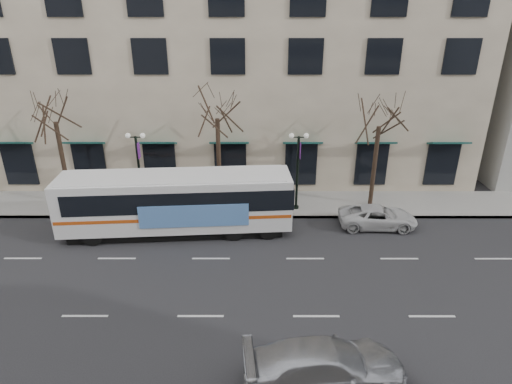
{
  "coord_description": "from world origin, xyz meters",
  "views": [
    {
      "loc": [
        2.42,
        -17.08,
        12.27
      ],
      "look_at": [
        2.39,
        1.97,
        4.0
      ],
      "focal_mm": 30.0,
      "sensor_mm": 36.0,
      "label": 1
    }
  ],
  "objects_px": {
    "lamp_post_left": "(139,168)",
    "city_bus": "(178,201)",
    "tree_far_left": "(53,107)",
    "tree_far_right": "(381,111)",
    "tree_far_mid": "(217,103)",
    "lamp_post_right": "(298,168)",
    "silver_car": "(325,366)",
    "white_pickup": "(378,217)"
  },
  "relations": [
    {
      "from": "lamp_post_left",
      "to": "city_bus",
      "type": "bearing_deg",
      "value": -45.26
    },
    {
      "from": "tree_far_left",
      "to": "city_bus",
      "type": "distance_m",
      "value": 9.83
    },
    {
      "from": "tree_far_left",
      "to": "tree_far_right",
      "type": "bearing_deg",
      "value": 0.0
    },
    {
      "from": "tree_far_right",
      "to": "lamp_post_left",
      "type": "relative_size",
      "value": 1.55
    },
    {
      "from": "tree_far_left",
      "to": "tree_far_mid",
      "type": "height_order",
      "value": "tree_far_mid"
    },
    {
      "from": "tree_far_left",
      "to": "tree_far_mid",
      "type": "distance_m",
      "value": 10.0
    },
    {
      "from": "tree_far_mid",
      "to": "lamp_post_right",
      "type": "bearing_deg",
      "value": -6.83
    },
    {
      "from": "silver_car",
      "to": "lamp_post_right",
      "type": "bearing_deg",
      "value": -6.47
    },
    {
      "from": "tree_far_left",
      "to": "city_bus",
      "type": "bearing_deg",
      "value": -23.91
    },
    {
      "from": "tree_far_right",
      "to": "city_bus",
      "type": "height_order",
      "value": "tree_far_right"
    },
    {
      "from": "lamp_post_left",
      "to": "white_pickup",
      "type": "distance_m",
      "value": 15.06
    },
    {
      "from": "tree_far_mid",
      "to": "tree_far_right",
      "type": "xyz_separation_m",
      "value": [
        10.0,
        -0.0,
        -0.48
      ]
    },
    {
      "from": "tree_far_mid",
      "to": "white_pickup",
      "type": "bearing_deg",
      "value": -16.31
    },
    {
      "from": "tree_far_left",
      "to": "tree_far_right",
      "type": "relative_size",
      "value": 1.03
    },
    {
      "from": "lamp_post_right",
      "to": "silver_car",
      "type": "bearing_deg",
      "value": -90.79
    },
    {
      "from": "tree_far_right",
      "to": "lamp_post_right",
      "type": "height_order",
      "value": "tree_far_right"
    },
    {
      "from": "lamp_post_left",
      "to": "white_pickup",
      "type": "relative_size",
      "value": 1.12
    },
    {
      "from": "lamp_post_left",
      "to": "tree_far_left",
      "type": "bearing_deg",
      "value": 173.17
    },
    {
      "from": "tree_far_right",
      "to": "lamp_post_right",
      "type": "xyz_separation_m",
      "value": [
        -4.99,
        -0.6,
        -3.48
      ]
    },
    {
      "from": "tree_far_right",
      "to": "silver_car",
      "type": "xyz_separation_m",
      "value": [
        -5.19,
        -14.7,
        -5.59
      ]
    },
    {
      "from": "tree_far_mid",
      "to": "lamp_post_right",
      "type": "height_order",
      "value": "tree_far_mid"
    },
    {
      "from": "lamp_post_left",
      "to": "white_pickup",
      "type": "xyz_separation_m",
      "value": [
        14.72,
        -2.25,
        -2.3
      ]
    },
    {
      "from": "lamp_post_right",
      "to": "lamp_post_left",
      "type": "bearing_deg",
      "value": 180.0
    },
    {
      "from": "tree_far_left",
      "to": "lamp_post_left",
      "type": "relative_size",
      "value": 1.6
    },
    {
      "from": "tree_far_mid",
      "to": "city_bus",
      "type": "relative_size",
      "value": 0.64
    },
    {
      "from": "tree_far_mid",
      "to": "lamp_post_left",
      "type": "bearing_deg",
      "value": -173.15
    },
    {
      "from": "silver_car",
      "to": "city_bus",
      "type": "bearing_deg",
      "value": 26.1
    },
    {
      "from": "tree_far_mid",
      "to": "silver_car",
      "type": "bearing_deg",
      "value": -71.86
    },
    {
      "from": "tree_far_mid",
      "to": "white_pickup",
      "type": "distance_m",
      "value": 11.91
    },
    {
      "from": "tree_far_left",
      "to": "tree_far_right",
      "type": "distance_m",
      "value": 20.0
    },
    {
      "from": "tree_far_right",
      "to": "tree_far_mid",
      "type": "bearing_deg",
      "value": 180.0
    },
    {
      "from": "tree_far_left",
      "to": "silver_car",
      "type": "distance_m",
      "value": 21.68
    },
    {
      "from": "tree_far_left",
      "to": "white_pickup",
      "type": "height_order",
      "value": "tree_far_left"
    },
    {
      "from": "tree_far_left",
      "to": "city_bus",
      "type": "xyz_separation_m",
      "value": [
        7.87,
        -3.49,
        -4.74
      ]
    },
    {
      "from": "tree_far_mid",
      "to": "white_pickup",
      "type": "height_order",
      "value": "tree_far_mid"
    },
    {
      "from": "lamp_post_right",
      "to": "white_pickup",
      "type": "xyz_separation_m",
      "value": [
        4.72,
        -2.25,
        -2.3
      ]
    },
    {
      "from": "tree_far_mid",
      "to": "tree_far_right",
      "type": "bearing_deg",
      "value": -0.0
    },
    {
      "from": "tree_far_right",
      "to": "silver_car",
      "type": "relative_size",
      "value": 1.41
    },
    {
      "from": "lamp_post_left",
      "to": "city_bus",
      "type": "relative_size",
      "value": 0.39
    },
    {
      "from": "tree_far_right",
      "to": "lamp_post_left",
      "type": "bearing_deg",
      "value": -177.71
    },
    {
      "from": "lamp_post_left",
      "to": "lamp_post_right",
      "type": "bearing_deg",
      "value": 0.0
    },
    {
      "from": "lamp_post_left",
      "to": "city_bus",
      "type": "distance_m",
      "value": 4.19
    }
  ]
}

